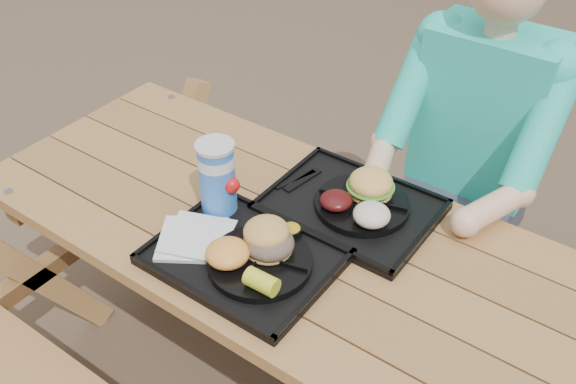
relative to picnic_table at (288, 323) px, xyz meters
The scene contains 17 objects.
picnic_table is the anchor object (origin of this frame).
tray_near 0.42m from the picnic_table, 98.00° to the right, with size 0.45×0.35×0.02m, color black.
tray_far 0.43m from the picnic_table, 61.02° to the left, with size 0.45×0.35×0.02m, color black.
plate_near 0.44m from the picnic_table, 78.71° to the right, with size 0.26×0.26×0.02m, color black.
plate_far 0.46m from the picnic_table, 55.33° to the left, with size 0.26×0.26×0.02m, color black.
napkin_stack 0.48m from the picnic_table, 130.03° to the right, with size 0.17×0.17×0.02m, color silver.
soda_cup 0.53m from the picnic_table, 165.36° to the right, with size 0.10×0.10×0.20m, color blue.
condiment_bbq 0.41m from the picnic_table, 107.25° to the right, with size 0.05×0.05×0.03m, color black.
condiment_mustard 0.42m from the picnic_table, 46.17° to the right, with size 0.06×0.06×0.03m, color gold.
sandwich 0.49m from the picnic_table, 76.15° to the right, with size 0.12×0.12×0.13m, color gold, non-canonical shape.
mac_cheese 0.49m from the picnic_table, 96.86° to the right, with size 0.11×0.11×0.05m, color #FCA642.
corn_cob 0.51m from the picnic_table, 68.03° to the right, with size 0.08×0.08×0.05m, color yellow, non-canonical shape.
cutlery_far 0.44m from the picnic_table, 113.39° to the left, with size 0.02×0.14×0.01m, color black.
burger 0.53m from the picnic_table, 61.17° to the left, with size 0.12×0.12×0.11m, color #E7AE51, non-canonical shape.
baked_beans 0.46m from the picnic_table, 57.89° to the left, with size 0.09×0.09×0.04m, color #470E0F.
potato_salad 0.49m from the picnic_table, 31.63° to the left, with size 0.10×0.10×0.05m, color beige.
diner 0.76m from the picnic_table, 69.81° to the left, with size 0.48×0.84×1.28m, color #1CC9B6, non-canonical shape.
Camera 1 is at (0.75, -1.04, 1.89)m, focal length 40.00 mm.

